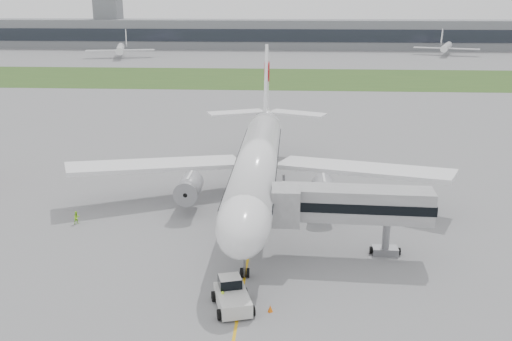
# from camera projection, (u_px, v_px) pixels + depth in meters

# --- Properties ---
(ground) EXTENTS (600.00, 600.00, 0.00)m
(ground) POSITION_uv_depth(u_px,v_px,m) (255.00, 217.00, 67.08)
(ground) COLOR slate
(ground) RESTS_ON ground
(apron_markings) EXTENTS (70.00, 70.00, 0.04)m
(apron_markings) POSITION_uv_depth(u_px,v_px,m) (252.00, 234.00, 62.31)
(apron_markings) COLOR gold
(apron_markings) RESTS_ON ground
(grass_strip) EXTENTS (600.00, 50.00, 0.02)m
(grass_strip) POSITION_uv_depth(u_px,v_px,m) (280.00, 78.00, 181.61)
(grass_strip) COLOR #2E511E
(grass_strip) RESTS_ON ground
(terminal_building) EXTENTS (320.00, 22.30, 14.00)m
(terminal_building) POSITION_uv_depth(u_px,v_px,m) (285.00, 34.00, 284.44)
(terminal_building) COLOR gray
(terminal_building) RESTS_ON ground
(control_tower) EXTENTS (12.00, 12.00, 56.00)m
(control_tower) POSITION_uv_depth(u_px,v_px,m) (111.00, 47.00, 294.04)
(control_tower) COLOR gray
(control_tower) RESTS_ON ground
(airliner) EXTENTS (48.13, 53.95, 17.88)m
(airliner) POSITION_uv_depth(u_px,v_px,m) (258.00, 160.00, 70.08)
(airliner) COLOR white
(airliner) RESTS_ON ground
(pushback_tug) EXTENTS (4.03, 5.03, 2.30)m
(pushback_tug) POSITION_uv_depth(u_px,v_px,m) (232.00, 295.00, 47.49)
(pushback_tug) COLOR silver
(pushback_tug) RESTS_ON ground
(jet_bridge) EXTENTS (15.78, 4.50, 7.26)m
(jet_bridge) POSITION_uv_depth(u_px,v_px,m) (346.00, 205.00, 55.73)
(jet_bridge) COLOR #A7A7AA
(jet_bridge) RESTS_ON ground
(safety_cone_left) EXTENTS (0.40, 0.40, 0.55)m
(safety_cone_left) POSITION_uv_depth(u_px,v_px,m) (235.00, 297.00, 48.66)
(safety_cone_left) COLOR orange
(safety_cone_left) RESTS_ON ground
(safety_cone_right) EXTENTS (0.43, 0.43, 0.59)m
(safety_cone_right) POSITION_uv_depth(u_px,v_px,m) (270.00, 308.00, 46.89)
(safety_cone_right) COLOR orange
(safety_cone_right) RESTS_ON ground
(ground_crew_near) EXTENTS (0.63, 0.46, 1.60)m
(ground_crew_near) POSITION_uv_depth(u_px,v_px,m) (223.00, 300.00, 47.23)
(ground_crew_near) COLOR #C3F829
(ground_crew_near) RESTS_ON ground
(ground_crew_far) EXTENTS (0.91, 0.93, 1.50)m
(ground_crew_far) POSITION_uv_depth(u_px,v_px,m) (77.00, 218.00, 64.96)
(ground_crew_far) COLOR #9FF128
(ground_crew_far) RESTS_ON ground
(distant_aircraft_left) EXTENTS (34.15, 31.77, 10.94)m
(distant_aircraft_left) POSITION_uv_depth(u_px,v_px,m) (121.00, 58.00, 242.40)
(distant_aircraft_left) COLOR white
(distant_aircraft_left) RESTS_ON ground
(distant_aircraft_right) EXTENTS (34.42, 32.38, 10.67)m
(distant_aircraft_right) POSITION_uv_depth(u_px,v_px,m) (446.00, 55.00, 252.62)
(distant_aircraft_right) COLOR white
(distant_aircraft_right) RESTS_ON ground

